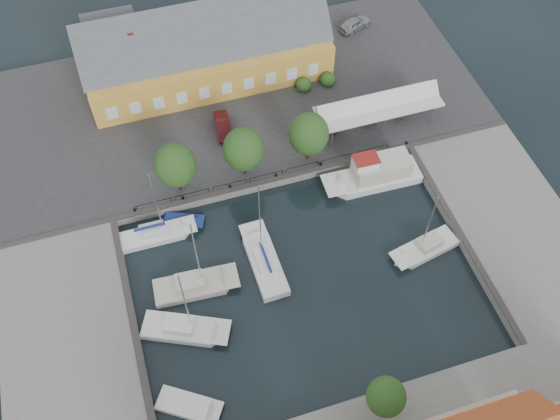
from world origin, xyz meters
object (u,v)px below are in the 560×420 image
at_px(west_boat_a, 157,235).
at_px(launch_sw, 188,406).
at_px(car_red, 223,126).
at_px(east_boat_b, 425,249).
at_px(launch_nw, 183,222).
at_px(warehouse, 201,51).
at_px(center_sailboat, 264,262).
at_px(tent_canopy, 379,107).
at_px(west_boat_b, 194,286).
at_px(car_silver, 355,23).
at_px(west_boat_c, 184,330).
at_px(trawler, 376,175).

bearing_deg(west_boat_a, launch_sw, -92.46).
bearing_deg(car_red, east_boat_b, -48.63).
bearing_deg(launch_nw, warehouse, 70.63).
height_order(center_sailboat, west_boat_a, center_sailboat).
bearing_deg(tent_canopy, center_sailboat, -142.22).
distance_m(center_sailboat, west_boat_b, 7.11).
height_order(car_silver, west_boat_c, west_boat_c).
xyz_separation_m(tent_canopy, launch_sw, (-27.21, -24.64, -3.59)).
height_order(warehouse, center_sailboat, center_sailboat).
bearing_deg(trawler, car_silver, 73.97).
bearing_deg(west_boat_a, car_red, 48.44).
bearing_deg(trawler, warehouse, 123.51).
xyz_separation_m(center_sailboat, east_boat_b, (15.62, -3.21, -0.10)).
height_order(trawler, west_boat_b, west_boat_b).
xyz_separation_m(center_sailboat, trawler, (14.21, 6.36, 0.65)).
bearing_deg(west_boat_b, east_boat_b, -6.92).
xyz_separation_m(west_boat_a, launch_nw, (2.86, 0.88, -0.18)).
xyz_separation_m(center_sailboat, west_boat_c, (-8.98, -4.50, -0.10)).
distance_m(car_red, west_boat_b, 19.40).
height_order(tent_canopy, center_sailboat, center_sailboat).
bearing_deg(east_boat_b, car_red, 126.43).
relative_size(warehouse, tent_canopy, 2.04).
bearing_deg(west_boat_b, west_boat_a, 108.54).
bearing_deg(tent_canopy, west_boat_c, -145.75).
bearing_deg(car_red, warehouse, 94.62).
bearing_deg(warehouse, east_boat_b, -63.45).
relative_size(tent_canopy, center_sailboat, 1.17).
relative_size(west_boat_b, launch_sw, 1.92).
bearing_deg(east_boat_b, center_sailboat, 168.40).
relative_size(west_boat_a, launch_nw, 2.33).
bearing_deg(tent_canopy, warehouse, 140.14).
height_order(warehouse, trawler, warehouse).
distance_m(warehouse, west_boat_a, 23.36).
relative_size(trawler, launch_sw, 1.87).
bearing_deg(center_sailboat, tent_canopy, 37.78).
bearing_deg(trawler, west_boat_a, -179.91).
bearing_deg(warehouse, west_boat_c, -106.67).
distance_m(warehouse, trawler, 25.10).
distance_m(car_silver, car_red, 23.76).
distance_m(center_sailboat, west_boat_c, 10.04).
distance_m(tent_canopy, car_red, 17.27).
xyz_separation_m(car_silver, launch_sw, (-30.99, -40.90, -1.67)).
distance_m(warehouse, launch_nw, 21.52).
bearing_deg(center_sailboat, launch_sw, -131.62).
distance_m(warehouse, car_red, 10.09).
distance_m(car_red, launch_nw, 12.42).
relative_size(trawler, west_boat_b, 0.97).
height_order(tent_canopy, west_boat_c, west_boat_c).
bearing_deg(center_sailboat, east_boat_b, -11.60).
bearing_deg(car_red, center_sailboat, -86.49).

